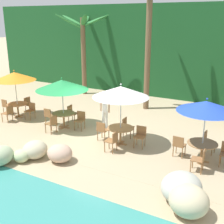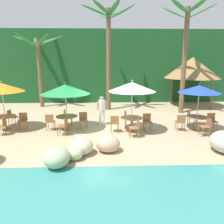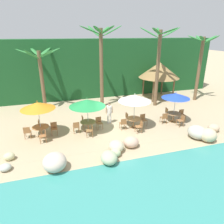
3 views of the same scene
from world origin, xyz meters
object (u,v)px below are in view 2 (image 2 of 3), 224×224
(chair_blue_right, at_px, (206,126))
(waiter_in_white, at_px, (102,108))
(dining_table_blue, at_px, (197,119))
(palm_tree_third, at_px, (186,43))
(chair_orange_inland, at_px, (11,116))
(chair_white_seaward, at_px, (147,121))
(chair_green_left, at_px, (50,121))
(umbrella_green, at_px, (65,89))
(umbrella_blue, at_px, (199,89))
(dining_table_green, at_px, (67,118))
(chair_green_right, at_px, (64,125))
(chair_blue_seaward, at_px, (212,120))
(chair_white_right, at_px, (136,127))
(dining_table_orange, at_px, (5,118))
(umbrella_white, at_px, (132,87))
(palm_tree_nearest, at_px, (39,58))
(chair_blue_left, at_px, (180,121))
(chair_orange_right, at_px, (2,125))
(palm_tree_second, at_px, (109,41))
(palapa_hut, at_px, (192,68))
(chair_orange_seaward, at_px, (23,120))
(umbrella_orange, at_px, (2,87))
(chair_white_inland, at_px, (127,118))
(chair_green_inland, at_px, (67,116))
(dining_table_white, at_px, (131,120))
(chair_blue_inland, at_px, (191,117))

(chair_blue_right, distance_m, waiter_in_white, 5.42)
(dining_table_blue, distance_m, palm_tree_third, 5.68)
(chair_orange_inland, distance_m, chair_white_seaward, 7.44)
(chair_green_left, xyz_separation_m, palm_tree_third, (8.08, 3.73, 4.09))
(umbrella_green, bearing_deg, umbrella_blue, -2.97)
(umbrella_green, height_order, dining_table_green, umbrella_green)
(chair_green_right, bearing_deg, chair_blue_seaward, 4.76)
(chair_white_right, height_order, chair_blue_right, same)
(dining_table_orange, xyz_separation_m, chair_green_left, (2.32, -0.17, -0.10))
(umbrella_blue, bearing_deg, dining_table_blue, -90.00)
(chair_green_right, bearing_deg, umbrella_white, 7.82)
(dining_table_green, distance_m, palm_tree_nearest, 7.46)
(umbrella_blue, height_order, palm_tree_third, palm_tree_third)
(chair_blue_seaward, distance_m, chair_blue_left, 1.71)
(chair_orange_right, bearing_deg, palm_tree_second, 46.70)
(umbrella_green, xyz_separation_m, dining_table_green, (0.00, 0.00, -1.51))
(umbrella_blue, bearing_deg, chair_blue_seaward, 7.81)
(chair_blue_left, height_order, palm_tree_third, palm_tree_third)
(palm_tree_third, bearing_deg, dining_table_green, -153.16)
(chair_green_right, height_order, chair_blue_seaward, same)
(chair_orange_right, distance_m, chair_green_left, 2.23)
(palapa_hut, bearing_deg, chair_orange_seaward, -152.87)
(palm_tree_third, bearing_deg, chair_blue_left, -109.26)
(umbrella_orange, height_order, chair_white_inland, umbrella_orange)
(palm_tree_third, distance_m, palapa_hut, 3.06)
(chair_green_inland, distance_m, dining_table_blue, 6.91)
(umbrella_white, relative_size, dining_table_blue, 2.38)
(dining_table_green, xyz_separation_m, palm_tree_third, (7.23, 3.66, 3.99))
(chair_orange_seaward, relative_size, dining_table_green, 0.79)
(chair_green_left, height_order, chair_green_right, same)
(chair_white_seaward, height_order, palm_tree_nearest, palm_tree_nearest)
(dining_table_green, bearing_deg, chair_orange_inland, 163.44)
(chair_white_seaward, relative_size, chair_blue_right, 1.00)
(dining_table_white, bearing_deg, waiter_in_white, 139.63)
(chair_orange_inland, bearing_deg, palm_tree_second, 35.36)
(palm_tree_nearest, distance_m, palm_tree_second, 5.43)
(chair_orange_seaward, xyz_separation_m, waiter_in_white, (4.13, 0.68, 0.47))
(palapa_hut, bearing_deg, chair_blue_seaward, -100.65)
(dining_table_green, relative_size, chair_blue_left, 1.26)
(chair_green_left, bearing_deg, umbrella_green, 4.97)
(chair_orange_right, distance_m, umbrella_green, 3.47)
(umbrella_orange, height_order, palm_tree_third, palm_tree_third)
(chair_white_right, xyz_separation_m, chair_blue_left, (2.41, 0.85, 0.00))
(palm_tree_second, bearing_deg, chair_blue_seaward, -44.02)
(palapa_hut, bearing_deg, dining_table_green, -146.08)
(chair_blue_inland, bearing_deg, dining_table_green, -175.64)
(chair_blue_left, height_order, waiter_in_white, waiter_in_white)
(chair_white_seaward, distance_m, chair_blue_right, 2.82)
(chair_green_right, xyz_separation_m, dining_table_white, (3.31, 0.45, 0.10))
(chair_blue_left, bearing_deg, chair_white_inland, 162.16)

